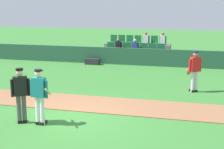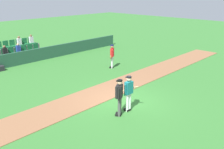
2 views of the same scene
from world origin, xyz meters
name	(u,v)px [view 2 (image 2 of 2)]	position (x,y,z in m)	size (l,w,h in m)	color
ground_plane	(123,102)	(0.00, 0.00, 0.00)	(80.00, 80.00, 0.00)	#33702D
infield_dirt_path	(101,93)	(0.00, 1.70, 0.01)	(28.00, 2.05, 0.03)	brown
dugout_fence	(25,57)	(0.00, 10.30, 0.52)	(20.00, 0.16, 1.04)	#234C38
stadium_bleachers	(17,54)	(0.01, 11.75, 0.50)	(4.45, 2.10, 1.90)	slate
batter_teal_jersey	(129,92)	(-0.57, -0.83, 0.97)	(0.68, 0.78, 1.76)	white
umpire_home_plate	(119,95)	(-1.22, -0.82, 1.00)	(0.54, 0.46, 1.76)	#4C4C4C
runner_red_jersey	(112,56)	(3.90, 4.53, 0.96)	(0.63, 0.44, 1.76)	silver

